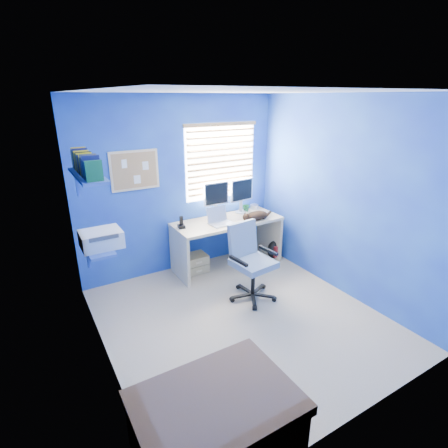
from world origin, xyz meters
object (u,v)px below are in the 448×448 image
laptop (221,217)px  tower_pc (243,245)px  office_chair (251,271)px  cat (257,216)px  desk (227,243)px

laptop → tower_pc: laptop is taller
laptop → office_chair: (-0.04, -0.80, -0.49)m
cat → tower_pc: 0.65m
tower_pc → office_chair: office_chair is taller
cat → office_chair: bearing=-131.8°
desk → office_chair: (-0.20, -0.90, -0.01)m
desk → office_chair: bearing=-102.6°
cat → office_chair: size_ratio=0.37×
laptop → cat: bearing=-15.6°
tower_pc → desk: bearing=-152.2°
office_chair → laptop: bearing=87.2°
desk → cat: cat is taller
laptop → cat: (0.54, -0.10, -0.05)m
laptop → cat: size_ratio=0.91×
cat → tower_pc: cat is taller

